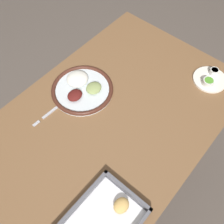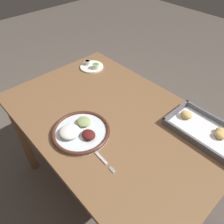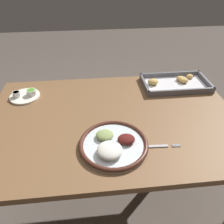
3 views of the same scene
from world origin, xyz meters
TOP-DOWN VIEW (x-y plane):
  - ground_plane at (0.00, 0.00)m, footprint 8.00×8.00m
  - dining_table at (0.00, 0.00)m, footprint 1.24×0.81m
  - dinner_plate at (-0.02, -0.20)m, footprint 0.29×0.29m
  - fork at (0.15, -0.22)m, footprint 0.19×0.02m
  - saucer_plate at (-0.47, 0.23)m, footprint 0.16×0.16m

SIDE VIEW (x-z plane):
  - ground_plane at x=0.00m, z-range 0.00..0.00m
  - dining_table at x=0.00m, z-range 0.26..1.01m
  - fork at x=0.15m, z-range 0.75..0.75m
  - saucer_plate at x=-0.47m, z-range 0.74..0.78m
  - dinner_plate at x=-0.02m, z-range 0.74..0.79m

